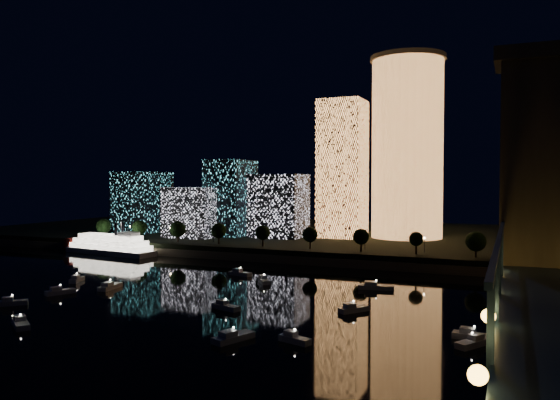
% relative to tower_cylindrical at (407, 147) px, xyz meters
% --- Properties ---
extents(ground, '(520.00, 520.00, 0.00)m').
position_rel_tower_cylindrical_xyz_m(ground, '(-16.54, -145.00, -46.51)').
color(ground, black).
rests_on(ground, ground).
extents(far_bank, '(420.00, 160.00, 5.00)m').
position_rel_tower_cylindrical_xyz_m(far_bank, '(-16.54, 15.00, -44.01)').
color(far_bank, black).
rests_on(far_bank, ground).
extents(seawall, '(420.00, 6.00, 3.00)m').
position_rel_tower_cylindrical_xyz_m(seawall, '(-16.54, -63.00, -45.01)').
color(seawall, '#6B5E4C').
rests_on(seawall, ground).
extents(tower_cylindrical, '(34.00, 34.00, 82.77)m').
position_rel_tower_cylindrical_xyz_m(tower_cylindrical, '(0.00, 0.00, 0.00)').
color(tower_cylindrical, '#FB9D50').
rests_on(tower_cylindrical, far_bank).
extents(tower_rectangular, '(19.90, 19.90, 63.33)m').
position_rel_tower_cylindrical_xyz_m(tower_rectangular, '(-28.02, -9.00, -9.84)').
color(tower_rectangular, '#FB9D50').
rests_on(tower_rectangular, far_bank).
extents(midrise_blocks, '(98.01, 35.50, 36.07)m').
position_rel_tower_cylindrical_xyz_m(midrise_blocks, '(-90.94, -24.32, -26.37)').
color(midrise_blocks, white).
rests_on(midrise_blocks, far_bank).
extents(truss_bridge, '(13.00, 266.00, 50.00)m').
position_rel_tower_cylindrical_xyz_m(truss_bridge, '(48.46, -141.28, -30.26)').
color(truss_bridge, navy).
rests_on(truss_bridge, ground).
extents(riverboat, '(48.26, 15.75, 14.29)m').
position_rel_tower_cylindrical_xyz_m(riverboat, '(-114.28, -69.27, -42.85)').
color(riverboat, silver).
rests_on(riverboat, ground).
extents(motorboats, '(122.92, 80.16, 2.78)m').
position_rel_tower_cylindrical_xyz_m(motorboats, '(-20.66, -133.46, -45.70)').
color(motorboats, silver).
rests_on(motorboats, ground).
extents(esplanade_trees, '(166.85, 6.91, 8.95)m').
position_rel_tower_cylindrical_xyz_m(esplanade_trees, '(-52.22, -57.00, -36.04)').
color(esplanade_trees, black).
rests_on(esplanade_trees, far_bank).
extents(street_lamps, '(132.70, 0.70, 5.65)m').
position_rel_tower_cylindrical_xyz_m(street_lamps, '(-50.54, -51.00, -37.49)').
color(street_lamps, black).
rests_on(street_lamps, far_bank).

